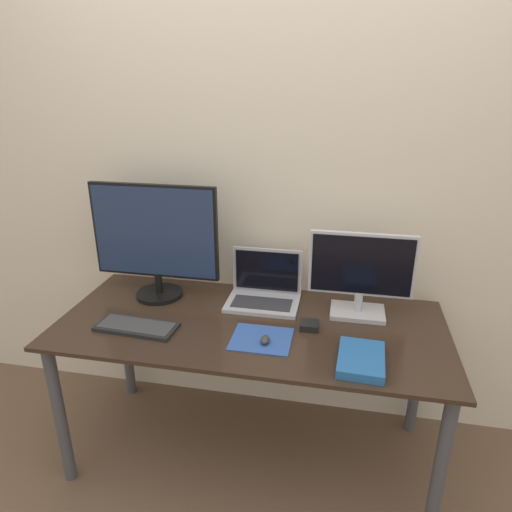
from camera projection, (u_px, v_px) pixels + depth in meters
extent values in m
cube|color=beige|center=(269.00, 179.00, 2.16)|extent=(7.00, 0.05, 2.50)
cube|color=#332319|center=(251.00, 324.00, 1.96)|extent=(1.66, 0.73, 0.02)
cylinder|color=#47474C|center=(60.00, 415.00, 1.95)|extent=(0.05, 0.05, 0.70)
cylinder|color=#47474C|center=(439.00, 472.00, 1.67)|extent=(0.05, 0.05, 0.70)
cylinder|color=#47474C|center=(126.00, 339.00, 2.52)|extent=(0.05, 0.05, 0.70)
cylinder|color=#47474C|center=(418.00, 372.00, 2.24)|extent=(0.05, 0.05, 0.70)
cylinder|color=black|center=(160.00, 294.00, 2.20)|extent=(0.22, 0.22, 0.02)
cylinder|color=black|center=(159.00, 283.00, 2.18)|extent=(0.04, 0.04, 0.10)
cube|color=black|center=(155.00, 231.00, 2.09)|extent=(0.60, 0.02, 0.44)
cube|color=#1E2D4C|center=(154.00, 232.00, 2.08)|extent=(0.57, 0.01, 0.42)
cube|color=#B2B2B7|center=(357.00, 312.00, 2.03)|extent=(0.24, 0.17, 0.02)
cylinder|color=#B2B2B7|center=(358.00, 301.00, 2.01)|extent=(0.04, 0.04, 0.09)
cube|color=#B2B2B7|center=(362.00, 264.00, 1.95)|extent=(0.45, 0.02, 0.28)
cube|color=black|center=(362.00, 266.00, 1.94)|extent=(0.42, 0.01, 0.26)
cube|color=#ADADB2|center=(263.00, 303.00, 2.11)|extent=(0.33, 0.22, 0.02)
cube|color=#2D2D33|center=(262.00, 303.00, 2.09)|extent=(0.27, 0.12, 0.00)
cube|color=#ADADB2|center=(267.00, 270.00, 2.17)|extent=(0.33, 0.01, 0.22)
cube|color=black|center=(267.00, 271.00, 2.16)|extent=(0.30, 0.00, 0.19)
cube|color=black|center=(137.00, 327.00, 1.91)|extent=(0.35, 0.16, 0.02)
cube|color=#383838|center=(136.00, 325.00, 1.91)|extent=(0.32, 0.13, 0.00)
cube|color=#2D519E|center=(261.00, 339.00, 1.83)|extent=(0.24, 0.21, 0.00)
ellipsoid|color=#333333|center=(265.00, 340.00, 1.80)|extent=(0.04, 0.06, 0.03)
cube|color=#235B9E|center=(361.00, 359.00, 1.68)|extent=(0.18, 0.25, 0.03)
cube|color=white|center=(361.00, 359.00, 1.68)|extent=(0.17, 0.24, 0.03)
cube|color=black|center=(310.00, 325.00, 1.91)|extent=(0.08, 0.08, 0.03)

